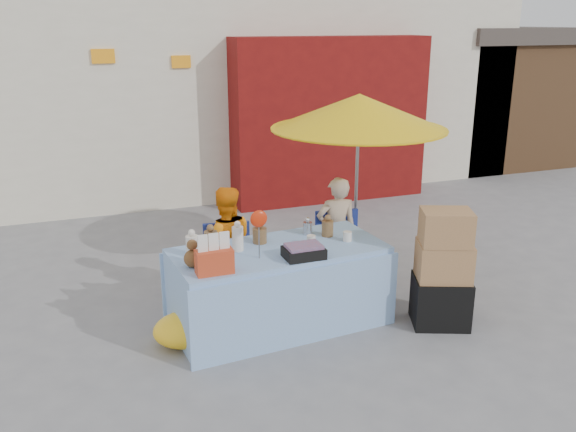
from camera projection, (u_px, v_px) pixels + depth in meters
name	position (u px, v px, depth m)	size (l,w,h in m)	color
ground	(296.00, 338.00, 5.70)	(80.00, 80.00, 0.00)	slate
backdrop	(181.00, 5.00, 11.63)	(14.00, 8.00, 7.80)	silver
market_table	(278.00, 286.00, 5.84)	(2.12, 1.12, 1.24)	#8DB3E2
chair_left	(230.00, 284.00, 6.25)	(0.54, 0.53, 0.85)	navy
chair_right	(341.00, 267.00, 6.66)	(0.54, 0.53, 0.85)	navy
vendor_orange	(226.00, 246.00, 6.25)	(0.61, 0.47, 1.25)	orange
vendor_beige	(336.00, 232.00, 6.67)	(0.45, 0.30, 1.24)	tan
umbrella	(359.00, 112.00, 6.51)	(1.90, 1.90, 2.09)	gray
box_stack	(443.00, 273.00, 5.80)	(0.65, 0.59, 1.16)	black
tarp_bundle	(190.00, 329.00, 5.55)	(0.67, 0.53, 0.30)	yellow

